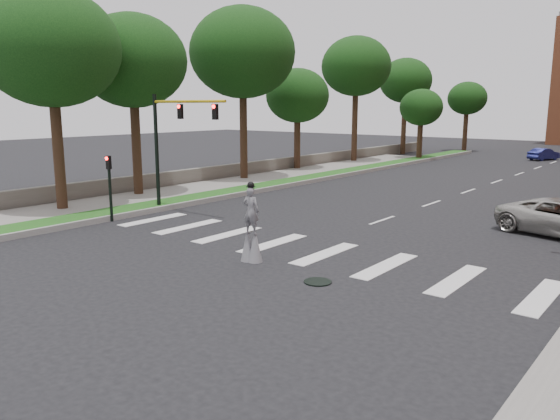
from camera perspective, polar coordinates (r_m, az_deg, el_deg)
name	(u,v)px	position (r m, az deg, el deg)	size (l,w,h in m)	color
ground_plane	(283,254)	(20.97, 0.30, -4.61)	(160.00, 160.00, 0.00)	black
grass_median	(325,176)	(43.51, 4.68, 3.59)	(2.00, 60.00, 0.25)	#1A4D16
median_curb	(336,177)	(42.94, 5.84, 3.49)	(0.20, 60.00, 0.28)	gray
sidewalk_left	(207,187)	(37.80, -7.65, 2.38)	(4.00, 60.00, 0.18)	slate
stone_wall	(285,164)	(48.28, 0.57, 4.84)	(0.50, 56.00, 1.10)	#5D5850
manhole	(318,282)	(17.72, 3.96, -7.49)	(0.90, 0.90, 0.04)	black
traffic_signal	(171,134)	(29.24, -11.32, 7.81)	(5.30, 0.23, 6.20)	black
secondary_signal	(110,182)	(27.74, -17.37, 2.80)	(0.25, 0.21, 3.23)	black
stilt_performer	(251,230)	(19.74, -3.02, -2.14)	(0.84, 0.58, 2.94)	black
car_mid	(544,154)	(63.57, 25.85, 5.27)	(1.32, 3.78, 1.25)	navy
tree_0	(50,48)	(31.26, -22.86, 15.30)	(7.10, 7.10, 11.52)	black
tree_1	(132,61)	(35.01, -15.19, 14.75)	(6.57, 6.57, 11.03)	black
tree_2	(243,53)	(41.69, -3.94, 16.05)	(7.81, 7.81, 12.75)	black
tree_3	(297,96)	(48.10, 1.83, 11.81)	(5.48, 5.48, 8.79)	black
tree_4	(356,67)	(55.40, 7.96, 14.61)	(6.78, 6.78, 12.27)	black
tree_5	(406,81)	(65.93, 12.99, 13.00)	(6.00, 6.00, 11.00)	black
tree_6	(421,108)	(59.34, 14.54, 10.29)	(4.44, 4.44, 7.33)	black
tree_7	(467,99)	(72.07, 18.97, 10.93)	(4.73, 4.73, 8.52)	black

